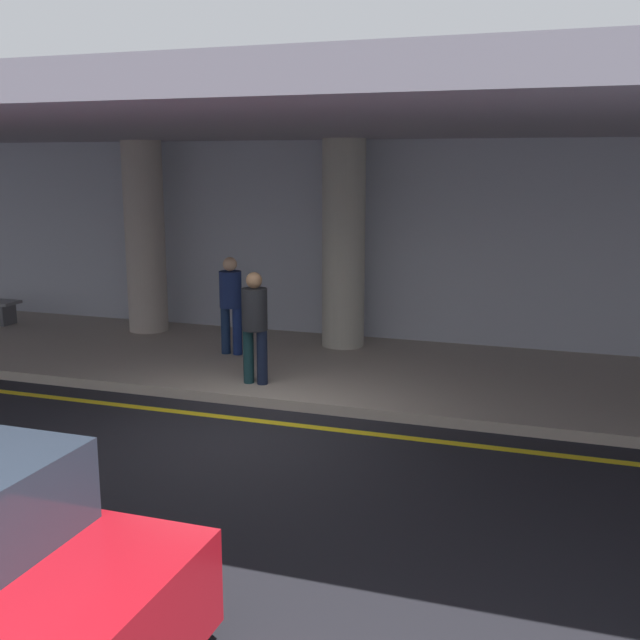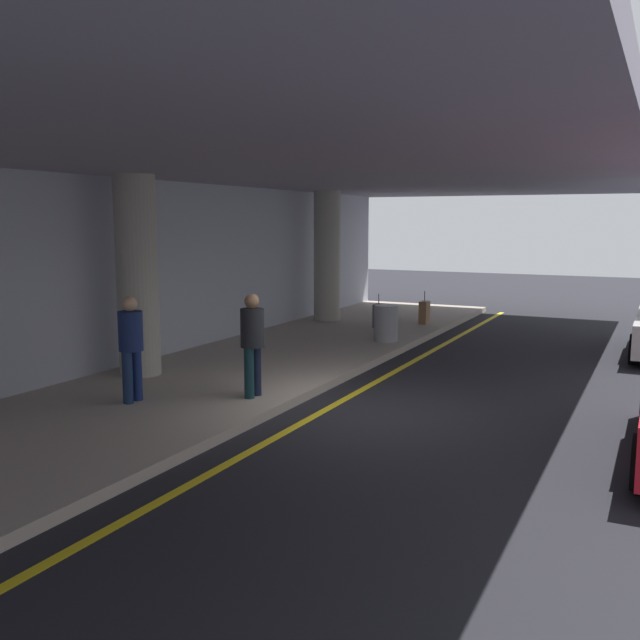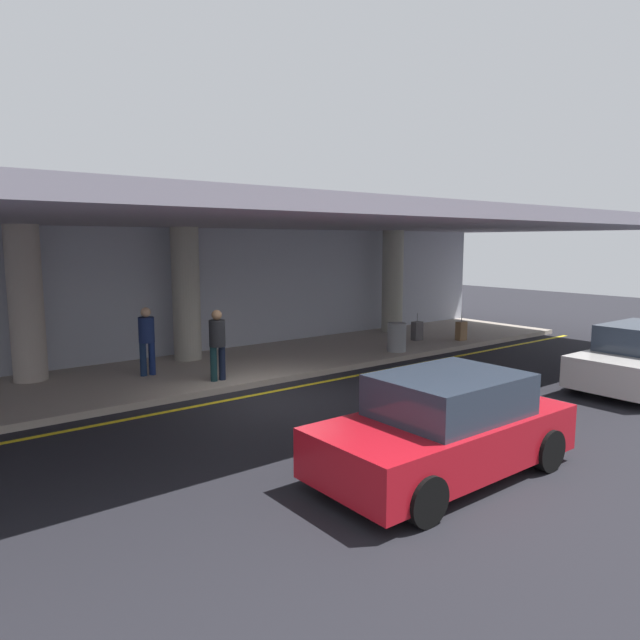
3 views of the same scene
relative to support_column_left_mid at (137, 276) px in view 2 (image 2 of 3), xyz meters
The scene contains 12 objects.
ground_plane 4.83m from the support_column_left_mid, 90.00° to the right, with size 60.00×60.00×0.00m, color black.
sidewalk 2.31m from the support_column_left_mid, 90.00° to the right, with size 26.00×4.20×0.15m, color #A79A8C.
lane_stripe_yellow 4.40m from the support_column_left_mid, 90.00° to the right, with size 26.00×0.14×0.01m, color yellow.
support_column_left_mid is the anchor object (origin of this frame).
support_column_center 8.00m from the support_column_left_mid, ahead, with size 0.76×0.76×3.65m, color #A3A191.
ceiling_overhang 2.68m from the support_column_left_mid, 90.00° to the right, with size 28.00×13.20×0.30m, color gray.
terminal_back_wall 0.95m from the support_column_left_mid, 90.00° to the left, with size 26.00×0.30×3.80m, color #A9ADBB.
traveler_with_luggage 2.94m from the support_column_left_mid, 100.65° to the right, with size 0.38×0.38×1.68m.
person_waiting_for_ride 2.22m from the support_column_left_mid, 142.81° to the right, with size 0.38×0.38×1.68m.
suitcase_upright_primary 9.06m from the support_column_left_mid, 17.84° to the right, with size 0.36×0.22×0.90m.
suitcase_upright_secondary 7.71m from the support_column_left_mid, 14.15° to the right, with size 0.36×0.22×0.90m.
trash_bin_steel 6.25m from the support_column_left_mid, 27.31° to the right, with size 0.56×0.56×0.85m, color gray.
Camera 2 is at (-10.01, -4.25, 2.99)m, focal length 39.51 mm.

